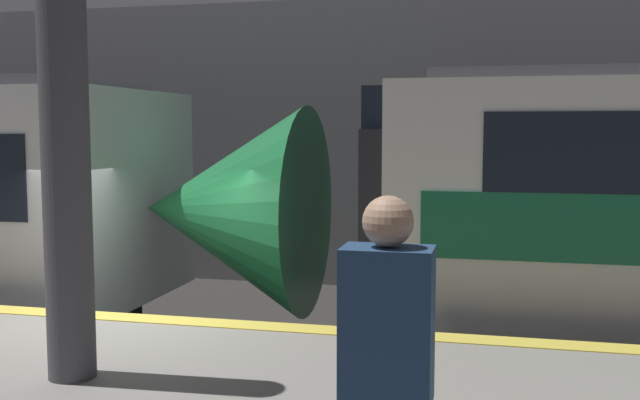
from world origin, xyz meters
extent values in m
cube|color=#EAD14C|center=(0.00, -0.15, 1.06)|extent=(40.00, 0.30, 0.01)
cube|color=#939399|center=(0.00, 6.83, 2.68)|extent=(50.00, 0.15, 5.35)
cylinder|color=#47474C|center=(0.83, -1.90, 2.71)|extent=(0.36, 0.36, 3.32)
cone|color=#238447|center=(0.59, 2.14, 1.92)|extent=(2.20, 2.68, 2.68)
sphere|color=#F2EFCC|center=(1.54, 2.14, 1.50)|extent=(0.20, 0.20, 0.20)
cube|color=black|center=(2.72, 2.14, 1.84)|extent=(0.25, 2.99, 2.26)
cube|color=black|center=(2.72, 2.14, 2.96)|extent=(0.25, 2.68, 0.90)
sphere|color=#EA4C42|center=(2.57, 1.46, 1.44)|extent=(0.18, 0.18, 0.18)
sphere|color=#EA4C42|center=(2.57, 2.83, 1.44)|extent=(0.18, 0.18, 0.18)
cube|color=navy|center=(3.56, -3.89, 2.15)|extent=(0.38, 0.24, 0.66)
sphere|color=tan|center=(3.56, -3.89, 2.59)|extent=(0.22, 0.22, 0.22)
camera|label=1|loc=(3.99, -6.93, 2.97)|focal=42.00mm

